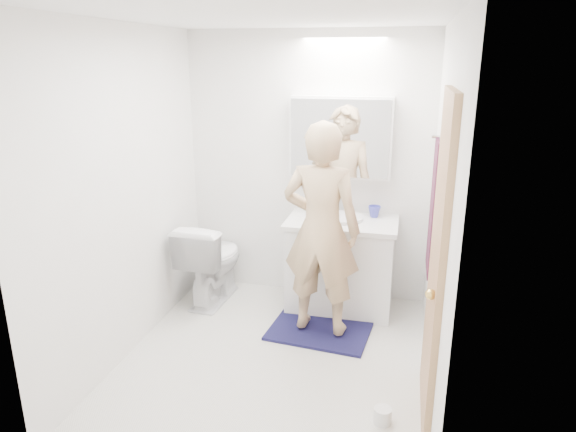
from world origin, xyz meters
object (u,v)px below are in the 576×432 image
(soap_bottle_a, at_px, (315,202))
(soap_bottle_b, at_px, (328,204))
(medicine_cabinet, at_px, (341,138))
(toilet_paper_roll, at_px, (383,416))
(vanity_cabinet, at_px, (341,267))
(toothbrush_cup, at_px, (374,211))
(toilet, at_px, (212,261))
(person, at_px, (321,230))

(soap_bottle_a, bearing_deg, soap_bottle_b, 15.03)
(medicine_cabinet, height_order, toilet_paper_roll, medicine_cabinet)
(vanity_cabinet, xyz_separation_m, toothbrush_cup, (0.26, 0.16, 0.48))
(toothbrush_cup, distance_m, toilet_paper_roll, 1.85)
(toilet, xyz_separation_m, soap_bottle_a, (0.90, 0.27, 0.54))
(toilet, xyz_separation_m, person, (1.06, -0.38, 0.50))
(toilet, relative_size, toilet_paper_roll, 7.02)
(person, distance_m, soap_bottle_b, 0.68)
(toilet, relative_size, soap_bottle_a, 3.53)
(medicine_cabinet, xyz_separation_m, toothbrush_cup, (0.32, -0.05, -0.63))
(toilet, height_order, person, person)
(soap_bottle_a, distance_m, toothbrush_cup, 0.53)
(vanity_cabinet, relative_size, soap_bottle_a, 4.11)
(toilet, xyz_separation_m, toothbrush_cup, (1.42, 0.28, 0.48))
(toilet, distance_m, person, 1.24)
(person, distance_m, toilet_paper_roll, 1.42)
(person, bearing_deg, toilet_paper_roll, 125.72)
(medicine_cabinet, relative_size, toilet_paper_roll, 8.00)
(medicine_cabinet, height_order, person, medicine_cabinet)
(person, xyz_separation_m, toothbrush_cup, (0.36, 0.66, -0.02))
(soap_bottle_b, bearing_deg, toothbrush_cup, -2.78)
(medicine_cabinet, height_order, soap_bottle_b, medicine_cabinet)
(soap_bottle_b, relative_size, toilet_paper_roll, 1.59)
(person, bearing_deg, toilet, -13.64)
(soap_bottle_a, distance_m, soap_bottle_b, 0.12)
(toilet_paper_roll, bearing_deg, medicine_cabinet, 107.26)
(vanity_cabinet, height_order, person, person)
(soap_bottle_a, height_order, toilet_paper_roll, soap_bottle_a)
(person, height_order, toothbrush_cup, person)
(medicine_cabinet, bearing_deg, person, -93.07)
(toothbrush_cup, bearing_deg, soap_bottle_a, -178.91)
(vanity_cabinet, distance_m, person, 0.71)
(vanity_cabinet, height_order, toothbrush_cup, toothbrush_cup)
(vanity_cabinet, bearing_deg, toothbrush_cup, 31.49)
(vanity_cabinet, xyz_separation_m, toilet_paper_roll, (0.47, -1.49, -0.34))
(vanity_cabinet, relative_size, person, 0.54)
(medicine_cabinet, distance_m, person, 0.93)
(vanity_cabinet, xyz_separation_m, person, (-0.10, -0.50, 0.50))
(toilet_paper_roll, bearing_deg, soap_bottle_a, 114.00)
(vanity_cabinet, distance_m, toilet, 1.17)
(toothbrush_cup, height_order, toilet_paper_roll, toothbrush_cup)
(toothbrush_cup, bearing_deg, soap_bottle_b, 177.22)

